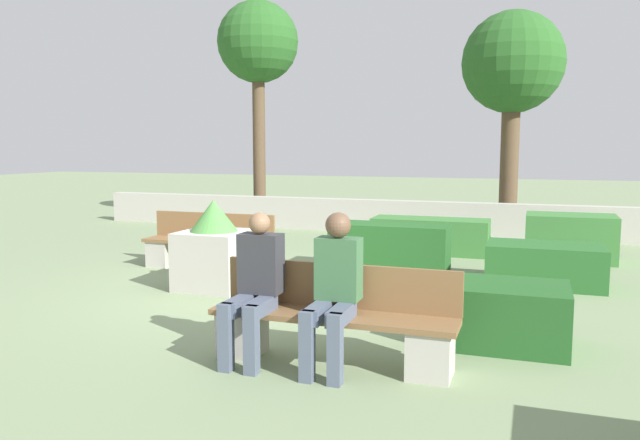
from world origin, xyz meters
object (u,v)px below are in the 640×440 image
Objects in this scene: bench_left_side at (208,247)px; tree_center_left at (513,67)px; person_seated_woman at (255,280)px; person_seated_man at (334,284)px; tree_leftmost at (258,46)px; bench_front at (333,325)px; planter_corner_left at (214,250)px.

tree_center_left is at bearing 66.84° from bench_left_side.
tree_center_left is at bearing 80.03° from person_seated_woman.
tree_leftmost reaches higher than person_seated_man.
person_seated_woman reaches higher than bench_front.
person_seated_man reaches higher than bench_front.
person_seated_man is at bearing -95.78° from tree_center_left.
tree_leftmost is 1.13× the size of tree_center_left.
person_seated_woman is (-0.74, -0.00, -0.02)m from person_seated_man.
planter_corner_left is 0.25× the size of tree_center_left.
planter_corner_left is 0.22× the size of tree_leftmost.
planter_corner_left reaches higher than bench_front.
person_seated_woman is at bearing -65.60° from tree_leftmost.
tree_center_left reaches higher than person_seated_man.
person_seated_woman reaches higher than planter_corner_left.
person_seated_woman is at bearing -179.66° from person_seated_man.
person_seated_man reaches higher than bench_left_side.
tree_center_left is at bearing 2.14° from tree_leftmost.
bench_front is 0.45× the size of tree_center_left.
tree_center_left is (1.73, 9.86, 2.93)m from person_seated_woman.
bench_front is 0.43m from person_seated_man.
person_seated_woman is at bearing -44.72° from bench_left_side.
person_seated_man is 0.74m from person_seated_woman.
tree_center_left reaches higher than person_seated_woman.
tree_leftmost reaches higher than planter_corner_left.
tree_center_left is at bearing 83.83° from bench_front.
bench_left_side is at bearing -72.62° from tree_leftmost.
tree_leftmost is 6.15m from tree_center_left.
person_seated_woman is at bearing -167.90° from bench_front.
person_seated_man reaches higher than person_seated_woman.
planter_corner_left is (-1.72, 2.39, -0.20)m from person_seated_woman.
bench_left_side is at bearing -123.68° from tree_center_left.
tree_leftmost is (-4.37, 9.63, 3.65)m from person_seated_woman.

